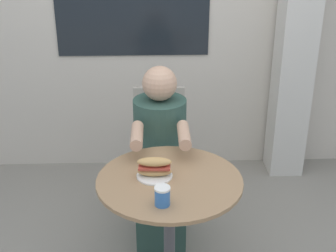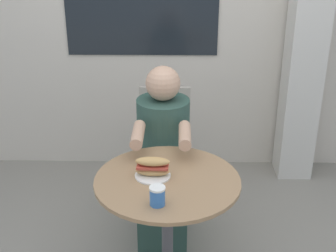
# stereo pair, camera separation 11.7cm
# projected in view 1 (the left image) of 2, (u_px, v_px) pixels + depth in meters

# --- Properties ---
(lattice_pillar) EXTENTS (0.26, 0.26, 2.40)m
(lattice_pillar) POSITION_uv_depth(u_px,v_px,m) (298.00, 25.00, 3.42)
(lattice_pillar) COLOR beige
(lattice_pillar) RESTS_ON ground_plane
(cafe_table) EXTENTS (0.74, 0.74, 0.73)m
(cafe_table) POSITION_uv_depth(u_px,v_px,m) (169.00, 211.00, 2.42)
(cafe_table) COLOR #997551
(cafe_table) RESTS_ON ground_plane
(diner_chair) EXTENTS (0.38, 0.38, 0.87)m
(diner_chair) POSITION_uv_depth(u_px,v_px,m) (159.00, 139.00, 3.23)
(diner_chair) COLOR #ADA393
(diner_chair) RESTS_ON ground_plane
(seated_diner) EXTENTS (0.33, 0.58, 1.14)m
(seated_diner) POSITION_uv_depth(u_px,v_px,m) (160.00, 166.00, 2.93)
(seated_diner) COLOR #2D4C42
(seated_diner) RESTS_ON ground_plane
(sandwich_on_plate) EXTENTS (0.18, 0.18, 0.11)m
(sandwich_on_plate) POSITION_uv_depth(u_px,v_px,m) (154.00, 168.00, 2.34)
(sandwich_on_plate) COLOR white
(sandwich_on_plate) RESTS_ON cafe_table
(drink_cup) EXTENTS (0.07, 0.07, 0.09)m
(drink_cup) POSITION_uv_depth(u_px,v_px,m) (162.00, 196.00, 2.11)
(drink_cup) COLOR #336BB7
(drink_cup) RESTS_ON cafe_table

